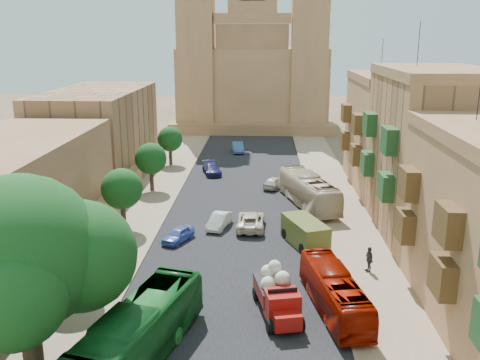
# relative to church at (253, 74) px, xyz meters

# --- Properties ---
(road_surface) EXTENTS (14.00, 140.00, 0.01)m
(road_surface) POSITION_rel_church_xyz_m (0.00, -48.61, -9.51)
(road_surface) COLOR black
(road_surface) RESTS_ON ground
(sidewalk_east) EXTENTS (5.00, 140.00, 0.01)m
(sidewalk_east) POSITION_rel_church_xyz_m (9.50, -48.61, -9.51)
(sidewalk_east) COLOR #8E765D
(sidewalk_east) RESTS_ON ground
(sidewalk_west) EXTENTS (5.00, 140.00, 0.01)m
(sidewalk_west) POSITION_rel_church_xyz_m (-9.50, -48.61, -9.51)
(sidewalk_west) COLOR #8E765D
(sidewalk_west) RESTS_ON ground
(kerb_east) EXTENTS (0.25, 140.00, 0.12)m
(kerb_east) POSITION_rel_church_xyz_m (7.00, -48.61, -9.46)
(kerb_east) COLOR #8E765D
(kerb_east) RESTS_ON ground
(kerb_west) EXTENTS (0.25, 140.00, 0.12)m
(kerb_west) POSITION_rel_church_xyz_m (-7.00, -48.61, -9.46)
(kerb_west) COLOR #8E765D
(kerb_west) RESTS_ON ground
(townhouse_c) EXTENTS (9.00, 14.00, 17.40)m
(townhouse_c) POSITION_rel_church_xyz_m (15.95, -53.61, -2.61)
(townhouse_c) COLOR #A27249
(townhouse_c) RESTS_ON ground
(townhouse_d) EXTENTS (9.00, 14.00, 15.90)m
(townhouse_d) POSITION_rel_church_xyz_m (15.95, -39.61, -3.36)
(townhouse_d) COLOR #986B44
(townhouse_d) RESTS_ON ground
(west_wall) EXTENTS (1.00, 40.00, 1.80)m
(west_wall) POSITION_rel_church_xyz_m (-12.50, -58.61, -8.62)
(west_wall) COLOR #986B44
(west_wall) RESTS_ON ground
(west_building_mid) EXTENTS (10.00, 22.00, 10.00)m
(west_building_mid) POSITION_rel_church_xyz_m (-18.00, -34.61, -4.52)
(west_building_mid) COLOR #A27249
(west_building_mid) RESTS_ON ground
(church) EXTENTS (28.00, 22.50, 36.30)m
(church) POSITION_rel_church_xyz_m (0.00, 0.00, 0.00)
(church) COLOR #986B44
(church) RESTS_ON ground
(ficus_tree) EXTENTS (10.10, 9.30, 10.10)m
(ficus_tree) POSITION_rel_church_xyz_m (-9.41, -74.61, -3.54)
(ficus_tree) COLOR #382A1C
(ficus_tree) RESTS_ON ground
(street_tree_a) EXTENTS (3.53, 3.53, 5.42)m
(street_tree_a) POSITION_rel_church_xyz_m (-10.00, -66.61, -5.88)
(street_tree_a) COLOR #382A1C
(street_tree_a) RESTS_ON ground
(street_tree_b) EXTENTS (3.53, 3.53, 5.42)m
(street_tree_b) POSITION_rel_church_xyz_m (-10.00, -54.61, -5.88)
(street_tree_b) COLOR #382A1C
(street_tree_b) RESTS_ON ground
(street_tree_c) EXTENTS (3.40, 3.40, 5.23)m
(street_tree_c) POSITION_rel_church_xyz_m (-10.00, -42.61, -6.01)
(street_tree_c) COLOR #382A1C
(street_tree_c) RESTS_ON ground
(street_tree_d) EXTENTS (3.23, 3.23, 4.96)m
(street_tree_d) POSITION_rel_church_xyz_m (-10.00, -30.61, -6.20)
(street_tree_d) COLOR #382A1C
(street_tree_d) RESTS_ON ground
(red_truck) EXTENTS (3.11, 5.67, 3.15)m
(red_truck) POSITION_rel_church_xyz_m (2.96, -68.70, -8.13)
(red_truck) COLOR #970F0B
(red_truck) RESTS_ON ground
(olive_pickup) EXTENTS (3.79, 5.39, 2.04)m
(olive_pickup) POSITION_rel_church_xyz_m (5.43, -57.44, -8.52)
(olive_pickup) COLOR #505921
(olive_pickup) RESTS_ON ground
(bus_green_north) EXTENTS (5.61, 11.68, 3.17)m
(bus_green_north) POSITION_rel_church_xyz_m (-4.31, -73.96, -7.93)
(bus_green_north) COLOR #156022
(bus_green_north) RESTS_ON ground
(bus_red_east) EXTENTS (3.67, 9.27, 2.52)m
(bus_red_east) POSITION_rel_church_xyz_m (6.43, -68.11, -8.26)
(bus_red_east) COLOR #8A0F00
(bus_red_east) RESTS_ON ground
(bus_cream_east) EXTENTS (5.60, 11.28, 3.06)m
(bus_cream_east) POSITION_rel_church_xyz_m (6.50, -47.26, -7.98)
(bus_cream_east) COLOR beige
(bus_cream_east) RESTS_ON ground
(car_blue_a) EXTENTS (2.69, 3.70, 1.17)m
(car_blue_a) POSITION_rel_church_xyz_m (-4.85, -57.24, -8.93)
(car_blue_a) COLOR #4767C6
(car_blue_a) RESTS_ON ground
(car_white_a) EXTENTS (2.15, 4.00, 1.25)m
(car_white_a) POSITION_rel_church_xyz_m (-1.77, -53.88, -8.89)
(car_white_a) COLOR silver
(car_white_a) RESTS_ON ground
(car_cream) EXTENTS (2.44, 5.10, 1.40)m
(car_cream) POSITION_rel_church_xyz_m (1.00, -53.92, -8.81)
(car_cream) COLOR beige
(car_cream) RESTS_ON ground
(car_dkblue) EXTENTS (2.96, 4.88, 1.32)m
(car_dkblue) POSITION_rel_church_xyz_m (-4.18, -35.42, -8.85)
(car_dkblue) COLOR navy
(car_dkblue) RESTS_ON ground
(car_white_b) EXTENTS (2.90, 4.04, 1.28)m
(car_white_b) POSITION_rel_church_xyz_m (3.28, -41.10, -8.88)
(car_white_b) COLOR beige
(car_white_b) RESTS_ON ground
(car_blue_b) EXTENTS (2.04, 4.45, 1.41)m
(car_blue_b) POSITION_rel_church_xyz_m (-1.61, -22.78, -8.81)
(car_blue_b) COLOR #3C5CA9
(car_blue_b) RESTS_ON ground
(pedestrian_a) EXTENTS (0.65, 0.56, 1.52)m
(pedestrian_a) POSITION_rel_church_xyz_m (7.50, -68.78, -8.76)
(pedestrian_a) COLOR #242325
(pedestrian_a) RESTS_ON ground
(pedestrian_c) EXTENTS (0.68, 1.17, 1.87)m
(pedestrian_c) POSITION_rel_church_xyz_m (9.61, -62.36, -8.58)
(pedestrian_c) COLOR #3A3A3F
(pedestrian_c) RESTS_ON ground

